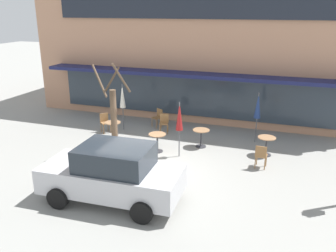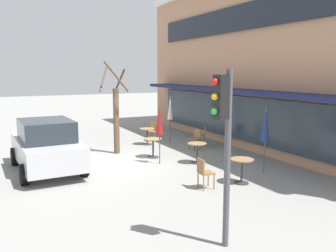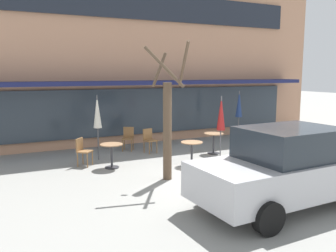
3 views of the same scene
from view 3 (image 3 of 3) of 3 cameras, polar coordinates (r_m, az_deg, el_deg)
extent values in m
plane|color=gray|center=(10.15, 9.97, -8.43)|extent=(80.00, 80.00, 0.00)
cube|color=tan|center=(18.77, -8.17, 11.35)|extent=(17.55, 8.00, 7.79)
cube|color=#191E4C|center=(14.48, -2.53, 6.98)|extent=(14.91, 1.10, 0.16)
cube|color=#1E232D|center=(15.17, -3.38, 18.65)|extent=(14.04, 0.10, 1.10)
cube|color=#2D3842|center=(15.01, -3.24, 2.43)|extent=(14.04, 0.10, 1.90)
cylinder|color=#333338|center=(14.76, 16.02, -3.24)|extent=(0.44, 0.44, 0.03)
cylinder|color=#333338|center=(14.70, 16.08, -1.84)|extent=(0.07, 0.07, 0.70)
cylinder|color=#99704C|center=(14.64, 16.14, -0.44)|extent=(0.70, 0.70, 0.03)
cylinder|color=#333338|center=(11.52, 3.81, -6.19)|extent=(0.44, 0.44, 0.03)
cylinder|color=#333338|center=(11.43, 3.83, -4.42)|extent=(0.07, 0.07, 0.70)
cylinder|color=#99704C|center=(11.36, 3.85, -2.62)|extent=(0.70, 0.70, 0.03)
cylinder|color=#333338|center=(11.30, -8.98, -6.57)|extent=(0.44, 0.44, 0.03)
cylinder|color=#333338|center=(11.21, -9.02, -4.77)|extent=(0.07, 0.07, 0.70)
cylinder|color=#99704C|center=(11.13, -9.06, -2.94)|extent=(0.70, 0.70, 0.03)
cylinder|color=#333338|center=(13.20, 7.30, -4.34)|extent=(0.44, 0.44, 0.03)
cylinder|color=#333338|center=(13.12, 7.33, -2.79)|extent=(0.07, 0.07, 0.70)
cylinder|color=#99704C|center=(13.05, 7.36, -1.22)|extent=(0.70, 0.70, 0.03)
cylinder|color=#4C4C51|center=(11.66, 8.45, -0.63)|extent=(0.04, 0.04, 2.20)
cone|color=maroon|center=(11.59, 8.51, 2.05)|extent=(0.28, 0.28, 1.10)
cylinder|color=#4C4C51|center=(12.22, -11.20, -0.28)|extent=(0.04, 0.04, 2.20)
cone|color=silver|center=(12.15, -11.27, 2.28)|extent=(0.28, 0.28, 1.10)
cylinder|color=#4C4C51|center=(15.28, 11.26, 1.44)|extent=(0.04, 0.04, 2.20)
cone|color=navy|center=(15.22, 11.32, 3.50)|extent=(0.28, 0.28, 1.10)
cylinder|color=olive|center=(13.41, -5.89, -3.20)|extent=(0.04, 0.04, 0.45)
cylinder|color=olive|center=(13.48, -7.31, -3.16)|extent=(0.04, 0.04, 0.45)
cylinder|color=olive|center=(13.73, -5.62, -2.91)|extent=(0.04, 0.04, 0.45)
cylinder|color=olive|center=(13.80, -7.01, -2.88)|extent=(0.04, 0.04, 0.45)
cube|color=olive|center=(13.56, -6.48, -2.02)|extent=(0.55, 0.55, 0.04)
cube|color=olive|center=(13.69, -6.34, -0.98)|extent=(0.36, 0.24, 0.40)
cylinder|color=olive|center=(11.71, -12.03, -5.06)|extent=(0.04, 0.04, 0.45)
cylinder|color=olive|center=(11.42, -12.80, -5.43)|extent=(0.04, 0.04, 0.45)
cylinder|color=olive|center=(11.87, -13.50, -4.93)|extent=(0.04, 0.04, 0.45)
cylinder|color=olive|center=(11.58, -14.30, -5.29)|extent=(0.04, 0.04, 0.45)
cube|color=olive|center=(11.59, -13.20, -4.00)|extent=(0.56, 0.56, 0.04)
cube|color=olive|center=(11.63, -14.02, -2.87)|extent=(0.29, 0.33, 0.40)
cylinder|color=olive|center=(13.82, 18.18, -3.23)|extent=(0.04, 0.04, 0.45)
cylinder|color=olive|center=(14.04, 19.24, -3.10)|extent=(0.04, 0.04, 0.45)
cylinder|color=olive|center=(13.57, 19.10, -3.49)|extent=(0.04, 0.04, 0.45)
cylinder|color=olive|center=(13.79, 20.17, -3.35)|extent=(0.04, 0.04, 0.45)
cube|color=olive|center=(13.76, 19.22, -2.29)|extent=(0.43, 0.43, 0.04)
cube|color=olive|center=(13.59, 19.76, -1.51)|extent=(0.40, 0.07, 0.40)
cylinder|color=olive|center=(13.13, -1.80, -3.41)|extent=(0.04, 0.04, 0.45)
cylinder|color=olive|center=(12.93, -3.00, -3.60)|extent=(0.04, 0.04, 0.45)
cylinder|color=olive|center=(13.40, -2.67, -3.17)|extent=(0.04, 0.04, 0.45)
cylinder|color=olive|center=(13.20, -3.87, -3.35)|extent=(0.04, 0.04, 0.45)
cube|color=olive|center=(13.12, -2.84, -2.33)|extent=(0.48, 0.48, 0.04)
cube|color=olive|center=(13.22, -3.31, -1.28)|extent=(0.40, 0.13, 0.40)
cube|color=#B7B7BC|center=(8.27, 18.15, -7.59)|extent=(4.27, 1.97, 0.76)
cube|color=#232B33|center=(8.21, 19.11, -2.58)|extent=(2.16, 1.69, 0.68)
cylinder|color=black|center=(6.91, 15.84, -14.02)|extent=(0.65, 0.25, 0.64)
cylinder|color=black|center=(8.21, 6.97, -10.11)|extent=(0.65, 0.25, 0.64)
cylinder|color=black|center=(9.88, 19.53, -7.33)|extent=(0.65, 0.25, 0.64)
cylinder|color=brown|center=(9.73, -0.10, -0.91)|extent=(0.24, 0.24, 2.68)
cylinder|color=brown|center=(9.70, 2.55, 9.85)|extent=(0.30, 0.96, 1.21)
cylinder|color=brown|center=(9.76, -1.38, 9.04)|extent=(0.57, 0.35, 0.93)
cylinder|color=brown|center=(9.11, -0.61, 9.46)|extent=(0.91, 0.67, 1.06)
camera|label=1|loc=(11.04, 81.66, 15.31)|focal=38.00mm
camera|label=2|loc=(18.47, 51.83, 6.59)|focal=38.00mm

